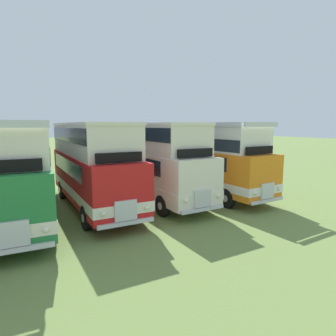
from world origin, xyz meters
TOP-DOWN VIEW (x-y plane):
  - bus_fifth_in_row at (1.80, -0.19)m, footprint 3.03×10.65m
  - bus_sixth_in_row at (5.39, 0.10)m, footprint 2.63×9.72m
  - bus_seventh_in_row at (8.98, 0.36)m, footprint 2.78×10.03m
  - bus_eighth_in_row at (12.57, 0.00)m, footprint 3.10×9.97m

SIDE VIEW (x-z plane):
  - bus_eighth_in_row at x=12.57m, z-range 0.09..4.61m
  - bus_fifth_in_row at x=1.80m, z-range 0.10..4.62m
  - bus_sixth_in_row at x=5.39m, z-range 0.22..4.71m
  - bus_seventh_in_row at x=8.98m, z-range 0.22..4.71m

